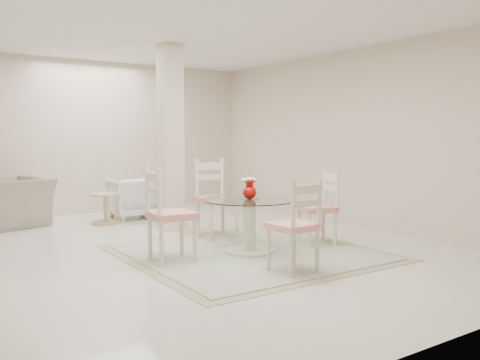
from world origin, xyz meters
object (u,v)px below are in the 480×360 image
dining_chair_east (322,202)px  column (171,138)px  dining_chair_north (214,192)px  red_vase (249,189)px  dining_table (249,226)px  recliner_taupe (6,203)px  armchair_white (133,198)px  side_table (106,210)px  dining_chair_west (165,207)px  dining_chair_south (298,219)px

dining_chair_east → column: bearing=-135.0°
dining_chair_north → column: bearing=104.6°
red_vase → dining_chair_north: 1.03m
dining_table → recliner_taupe: size_ratio=0.97×
column → armchair_white: (-0.09, 1.28, -1.01)m
dining_chair_north → recliner_taupe: size_ratio=1.02×
dining_table → armchair_white: bearing=92.5°
side_table → dining_chair_east: bearing=-60.7°
column → dining_chair_west: column is taller
dining_chair_east → armchair_white: dining_chair_east is taller
dining_table → dining_chair_north: size_ratio=0.95×
armchair_white → recliner_taupe: bearing=-3.1°
side_table → column: bearing=-55.6°
red_vase → dining_chair_east: dining_chair_east is taller
recliner_taupe → armchair_white: recliner_taupe is taller
red_vase → recliner_taupe: (-2.08, 3.41, -0.39)m
red_vase → dining_chair_north: (0.13, 1.01, -0.14)m
side_table → dining_chair_west: bearing=-96.0°
recliner_taupe → column: bearing=128.7°
red_vase → armchair_white: size_ratio=0.34×
dining_chair_west → dining_chair_south: (0.89, -1.14, -0.05)m
column → red_vase: (0.06, -1.95, -0.59)m
dining_chair_east → dining_chair_west: size_ratio=0.91×
dining_chair_north → armchair_white: bearing=100.4°
red_vase → dining_chair_east: 1.04m
red_vase → recliner_taupe: 4.01m
column → dining_table: column is taller
side_table → dining_table: bearing=-76.2°
dining_chair_south → column: bearing=-93.8°
recliner_taupe → side_table: 1.45m
dining_table → side_table: size_ratio=2.34×
dining_table → side_table: dining_table is taller
red_vase → side_table: size_ratio=0.53×
dining_chair_north → dining_chair_south: (-0.25, -2.03, -0.07)m
red_vase → dining_chair_north: dining_chair_north is taller
dining_table → dining_chair_north: (0.13, 1.02, 0.29)m
dining_chair_east → dining_chair_south: (-1.13, -0.86, 0.00)m
dining_table → armchair_white: armchair_white is taller
recliner_taupe → dining_chair_south: bearing=98.3°
red_vase → column: bearing=91.6°
dining_table → red_vase: bearing=84.3°
dining_chair_north → dining_chair_west: (-1.15, -0.88, -0.01)m
recliner_taupe → side_table: size_ratio=2.42×
dining_chair_east → armchair_white: bearing=-143.0°
dining_chair_west → recliner_taupe: 3.45m
column → side_table: (-0.67, 0.97, -1.13)m
column → dining_chair_south: size_ratio=2.57×
red_vase → armchair_white: (-0.14, 3.23, -0.42)m
dining_chair_east → dining_chair_west: (-2.02, 0.28, 0.06)m
red_vase → dining_chair_north: bearing=82.7°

